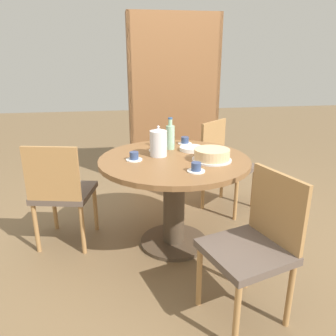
# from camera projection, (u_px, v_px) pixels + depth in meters

# --- Properties ---
(ground_plane) EXTENTS (14.00, 14.00, 0.00)m
(ground_plane) POSITION_uv_depth(u_px,v_px,m) (174.00, 243.00, 2.67)
(ground_plane) COLOR brown
(dining_table) EXTENTS (1.12, 1.12, 0.73)m
(dining_table) POSITION_uv_depth(u_px,v_px,m) (174.00, 182.00, 2.49)
(dining_table) COLOR #473828
(dining_table) RESTS_ON ground_plane
(chair_a) EXTENTS (0.59, 0.59, 0.85)m
(chair_a) POSITION_uv_depth(u_px,v_px,m) (224.00, 162.00, 3.18)
(chair_a) COLOR #A87A47
(chair_a) RESTS_ON ground_plane
(chair_b) EXTENTS (0.50, 0.50, 0.85)m
(chair_b) POSITION_uv_depth(u_px,v_px,m) (61.00, 191.00, 2.51)
(chair_b) COLOR #A87A47
(chair_b) RESTS_ON ground_plane
(chair_c) EXTENTS (0.53, 0.53, 0.85)m
(chair_c) POSITION_uv_depth(u_px,v_px,m) (255.00, 243.00, 1.81)
(chair_c) COLOR #A87A47
(chair_c) RESTS_ON ground_plane
(bookshelf) EXTENTS (1.02, 0.28, 1.89)m
(bookshelf) POSITION_uv_depth(u_px,v_px,m) (174.00, 105.00, 3.79)
(bookshelf) COLOR brown
(bookshelf) RESTS_ON ground_plane
(coffee_pot) EXTENTS (0.13, 0.13, 0.23)m
(coffee_pot) POSITION_uv_depth(u_px,v_px,m) (158.00, 142.00, 2.45)
(coffee_pot) COLOR silver
(coffee_pot) RESTS_ON dining_table
(water_bottle) EXTENTS (0.07, 0.07, 0.26)m
(water_bottle) POSITION_uv_depth(u_px,v_px,m) (170.00, 136.00, 2.64)
(water_bottle) COLOR #99C6A3
(water_bottle) RESTS_ON dining_table
(cake_main) EXTENTS (0.29, 0.29, 0.09)m
(cake_main) POSITION_uv_depth(u_px,v_px,m) (212.00, 155.00, 2.36)
(cake_main) COLOR silver
(cake_main) RESTS_ON dining_table
(cup_a) EXTENTS (0.12, 0.12, 0.06)m
(cup_a) POSITION_uv_depth(u_px,v_px,m) (196.00, 168.00, 2.14)
(cup_a) COLOR white
(cup_a) RESTS_ON dining_table
(cup_b) EXTENTS (0.12, 0.12, 0.06)m
(cup_b) POSITION_uv_depth(u_px,v_px,m) (134.00, 157.00, 2.38)
(cup_b) COLOR white
(cup_b) RESTS_ON dining_table
(cup_c) EXTENTS (0.12, 0.12, 0.06)m
(cup_c) POSITION_uv_depth(u_px,v_px,m) (185.00, 141.00, 2.82)
(cup_c) COLOR white
(cup_c) RESTS_ON dining_table
(cup_d) EXTENTS (0.12, 0.12, 0.06)m
(cup_d) POSITION_uv_depth(u_px,v_px,m) (156.00, 148.00, 2.61)
(cup_d) COLOR white
(cup_d) RESTS_ON dining_table
(plate_stack) EXTENTS (0.19, 0.19, 0.03)m
(plate_stack) POSITION_uv_depth(u_px,v_px,m) (191.00, 149.00, 2.63)
(plate_stack) COLOR white
(plate_stack) RESTS_ON dining_table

